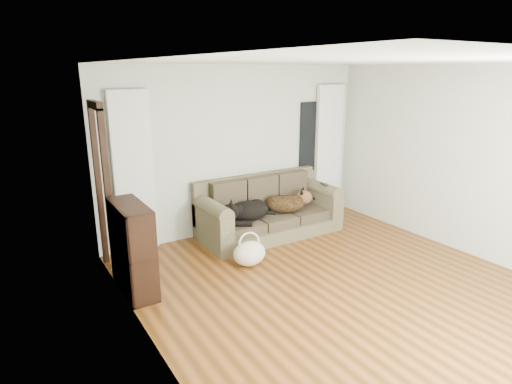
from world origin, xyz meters
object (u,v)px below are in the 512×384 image
dog_black_lab (246,212)px  bookshelf (133,251)px  sofa (270,207)px  tote_bag (249,254)px  dog_shepherd (287,203)px

dog_black_lab → bookshelf: bookshelf is taller
sofa → dog_black_lab: sofa is taller
tote_bag → dog_shepherd: bearing=32.9°
bookshelf → sofa: bearing=17.3°
sofa → tote_bag: bearing=-137.1°
sofa → bookshelf: bearing=-164.0°
sofa → bookshelf: size_ratio=2.09×
bookshelf → dog_black_lab: bearing=19.1°
bookshelf → tote_bag: bearing=-3.4°
sofa → dog_shepherd: (0.28, -0.06, 0.04)m
dog_shepherd → dog_black_lab: bearing=30.1°
dog_black_lab → dog_shepherd: 0.77m
dog_shepherd → tote_bag: dog_shepherd is taller
sofa → dog_black_lab: 0.49m
dog_shepherd → tote_bag: size_ratio=1.44×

